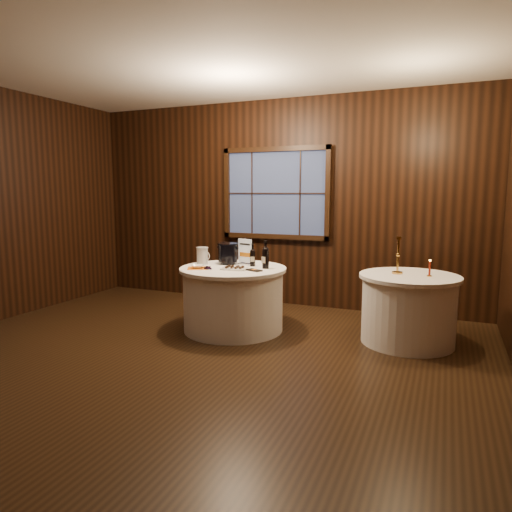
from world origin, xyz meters
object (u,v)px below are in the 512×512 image
at_px(main_table, 233,298).
at_px(port_bottle_left, 253,256).
at_px(brass_candlestick, 398,260).
at_px(red_candle, 430,270).
at_px(chocolate_plate, 234,268).
at_px(chocolate_box, 254,270).
at_px(glass_pitcher, 202,256).
at_px(port_bottle_right, 266,256).
at_px(ice_bucket, 228,253).
at_px(sign_stand, 246,256).
at_px(side_table, 408,309).
at_px(cracker_bowl, 198,266).
at_px(grape_bunch, 208,268).

bearing_deg(main_table, port_bottle_left, 45.82).
relative_size(brass_candlestick, red_candle, 2.23).
bearing_deg(chocolate_plate, port_bottle_left, 72.07).
relative_size(main_table, chocolate_plate, 4.02).
distance_m(port_bottle_left, chocolate_plate, 0.34).
distance_m(chocolate_box, glass_pitcher, 0.81).
distance_m(port_bottle_right, brass_candlestick, 1.50).
height_order(ice_bucket, chocolate_plate, ice_bucket).
bearing_deg(sign_stand, main_table, -87.34).
relative_size(sign_stand, port_bottle_right, 1.00).
relative_size(side_table, port_bottle_left, 3.88).
distance_m(chocolate_plate, glass_pitcher, 0.57).
bearing_deg(red_candle, port_bottle_right, -173.86).
height_order(port_bottle_right, chocolate_plate, port_bottle_right).
xyz_separation_m(glass_pitcher, red_candle, (2.65, 0.22, -0.04)).
height_order(chocolate_plate, brass_candlestick, brass_candlestick).
xyz_separation_m(chocolate_box, glass_pitcher, (-0.78, 0.19, 0.10)).
height_order(chocolate_box, brass_candlestick, brass_candlestick).
height_order(chocolate_box, cracker_bowl, cracker_bowl).
distance_m(port_bottle_left, ice_bucket, 0.35).
bearing_deg(grape_bunch, port_bottle_left, 47.33).
relative_size(port_bottle_left, chocolate_box, 1.50).
height_order(sign_stand, chocolate_box, sign_stand).
bearing_deg(chocolate_plate, side_table, 12.50).
distance_m(main_table, chocolate_box, 0.52).
bearing_deg(port_bottle_left, red_candle, -18.05).
bearing_deg(side_table, sign_stand, -178.67).
xyz_separation_m(chocolate_plate, cracker_bowl, (-0.44, -0.10, 0.01)).
relative_size(main_table, cracker_bowl, 8.30).
bearing_deg(main_table, red_candle, 7.25).
height_order(port_bottle_left, chocolate_box, port_bottle_left).
relative_size(grape_bunch, glass_pitcher, 0.71).
height_order(chocolate_box, red_candle, red_candle).
bearing_deg(sign_stand, cracker_bowl, -116.73).
relative_size(main_table, red_candle, 6.89).
distance_m(side_table, glass_pitcher, 2.51).
bearing_deg(chocolate_plate, ice_bucket, 126.48).
bearing_deg(chocolate_plate, brass_candlestick, 14.25).
height_order(port_bottle_right, chocolate_box, port_bottle_right).
bearing_deg(red_candle, side_table, 174.28).
xyz_separation_m(chocolate_box, grape_bunch, (-0.54, -0.12, 0.01)).
bearing_deg(chocolate_box, red_candle, 36.15).
xyz_separation_m(cracker_bowl, brass_candlestick, (2.22, 0.55, 0.13)).
height_order(ice_bucket, grape_bunch, ice_bucket).
xyz_separation_m(main_table, cracker_bowl, (-0.36, -0.22, 0.41)).
height_order(side_table, port_bottle_right, port_bottle_right).
relative_size(chocolate_plate, grape_bunch, 2.07).
relative_size(chocolate_box, glass_pitcher, 0.85).
bearing_deg(ice_bucket, port_bottle_left, -4.66).
height_order(grape_bunch, cracker_bowl, cracker_bowl).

